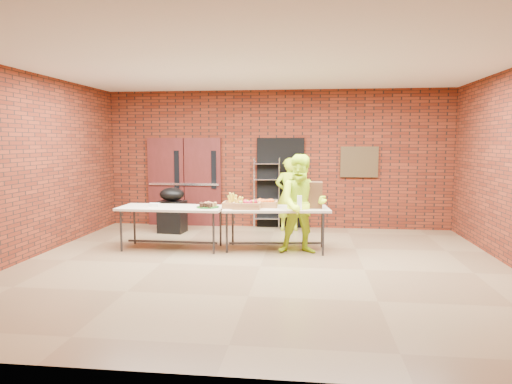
# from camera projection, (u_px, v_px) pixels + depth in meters

# --- Properties ---
(room) EXTENTS (8.08, 7.08, 3.28)m
(room) POSITION_uv_depth(u_px,v_px,m) (260.00, 168.00, 7.20)
(room) COLOR brown
(room) RESTS_ON ground
(double_doors) EXTENTS (1.78, 0.12, 2.10)m
(double_doors) POSITION_uv_depth(u_px,v_px,m) (185.00, 182.00, 10.91)
(double_doors) COLOR #4A1615
(double_doors) RESTS_ON room
(dark_doorway) EXTENTS (1.10, 0.06, 2.10)m
(dark_doorway) POSITION_uv_depth(u_px,v_px,m) (280.00, 183.00, 10.66)
(dark_doorway) COLOR black
(dark_doorway) RESTS_ON room
(bronze_plaque) EXTENTS (0.85, 0.04, 0.70)m
(bronze_plaque) POSITION_uv_depth(u_px,v_px,m) (359.00, 162.00, 10.39)
(bronze_plaque) COLOR #3A2917
(bronze_plaque) RESTS_ON room
(wire_rack) EXTENTS (0.62, 0.25, 1.64)m
(wire_rack) POSITION_uv_depth(u_px,v_px,m) (267.00, 193.00, 10.59)
(wire_rack) COLOR silver
(wire_rack) RESTS_ON room
(table_left) EXTENTS (1.95, 0.84, 0.80)m
(table_left) POSITION_uv_depth(u_px,v_px,m) (172.00, 210.00, 8.53)
(table_left) COLOR #C1B193
(table_left) RESTS_ON room
(table_right) EXTENTS (2.02, 1.04, 0.80)m
(table_right) POSITION_uv_depth(u_px,v_px,m) (276.00, 211.00, 8.41)
(table_right) COLOR #C1B193
(table_right) RESTS_ON room
(basket_bananas) EXTENTS (0.45, 0.35, 0.14)m
(basket_bananas) POSITION_uv_depth(u_px,v_px,m) (236.00, 204.00, 8.39)
(basket_bananas) COLOR #AD7746
(basket_bananas) RESTS_ON table_right
(basket_oranges) EXTENTS (0.45, 0.35, 0.14)m
(basket_oranges) POSITION_uv_depth(u_px,v_px,m) (265.00, 204.00, 8.50)
(basket_oranges) COLOR #AD7746
(basket_oranges) RESTS_ON table_right
(basket_apples) EXTENTS (0.49, 0.38, 0.15)m
(basket_apples) POSITION_uv_depth(u_px,v_px,m) (247.00, 205.00, 8.27)
(basket_apples) COLOR #AD7746
(basket_apples) RESTS_ON table_right
(muffin_tray) EXTENTS (0.42, 0.42, 0.10)m
(muffin_tray) POSITION_uv_depth(u_px,v_px,m) (208.00, 205.00, 8.42)
(muffin_tray) COLOR #134612
(muffin_tray) RESTS_ON table_left
(napkin_box) EXTENTS (0.19, 0.13, 0.06)m
(napkin_box) POSITION_uv_depth(u_px,v_px,m) (154.00, 205.00, 8.54)
(napkin_box) COLOR white
(napkin_box) RESTS_ON table_left
(coffee_dispenser) EXTENTS (0.36, 0.32, 0.48)m
(coffee_dispenser) POSITION_uv_depth(u_px,v_px,m) (312.00, 195.00, 8.39)
(coffee_dispenser) COLOR #56301D
(coffee_dispenser) RESTS_ON table_right
(cup_stack_front) EXTENTS (0.09, 0.09, 0.26)m
(cup_stack_front) POSITION_uv_depth(u_px,v_px,m) (292.00, 202.00, 8.24)
(cup_stack_front) COLOR white
(cup_stack_front) RESTS_ON table_right
(cup_stack_mid) EXTENTS (0.09, 0.09, 0.26)m
(cup_stack_mid) POSITION_uv_depth(u_px,v_px,m) (299.00, 203.00, 8.12)
(cup_stack_mid) COLOR white
(cup_stack_mid) RESTS_ON table_right
(cup_stack_back) EXTENTS (0.08, 0.08, 0.24)m
(cup_stack_back) POSITION_uv_depth(u_px,v_px,m) (291.00, 202.00, 8.35)
(cup_stack_back) COLOR white
(cup_stack_back) RESTS_ON table_right
(covered_grill) EXTENTS (0.60, 0.51, 1.01)m
(covered_grill) POSITION_uv_depth(u_px,v_px,m) (172.00, 210.00, 10.11)
(covered_grill) COLOR black
(covered_grill) RESTS_ON room
(volunteer_woman) EXTENTS (0.65, 0.47, 1.65)m
(volunteer_woman) POSITION_uv_depth(u_px,v_px,m) (289.00, 194.00, 10.31)
(volunteer_woman) COLOR #C9F91B
(volunteer_woman) RESTS_ON room
(volunteer_man) EXTENTS (0.92, 0.75, 1.79)m
(volunteer_man) POSITION_uv_depth(u_px,v_px,m) (302.00, 204.00, 8.18)
(volunteer_man) COLOR #C9F91B
(volunteer_man) RESTS_ON room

